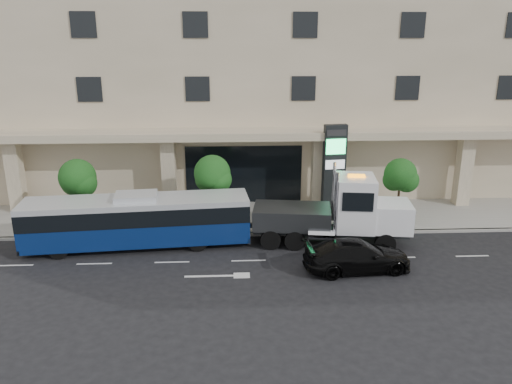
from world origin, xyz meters
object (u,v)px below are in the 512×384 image
(city_bus, at_px, (137,220))
(tow_truck, at_px, (338,213))
(signage_pylon, at_px, (334,169))
(black_sedan, at_px, (357,256))

(city_bus, distance_m, tow_truck, 11.15)
(city_bus, bearing_deg, signage_pylon, 17.00)
(city_bus, xyz_separation_m, signage_pylon, (11.84, 4.83, 1.54))
(city_bus, xyz_separation_m, black_sedan, (11.45, -3.53, -0.80))
(tow_truck, bearing_deg, city_bus, -173.13)
(city_bus, bearing_deg, black_sedan, -22.32)
(tow_truck, height_order, signage_pylon, signage_pylon)
(tow_truck, bearing_deg, signage_pylon, 89.90)
(tow_truck, xyz_separation_m, black_sedan, (0.30, -3.35, -1.06))
(black_sedan, distance_m, signage_pylon, 8.69)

